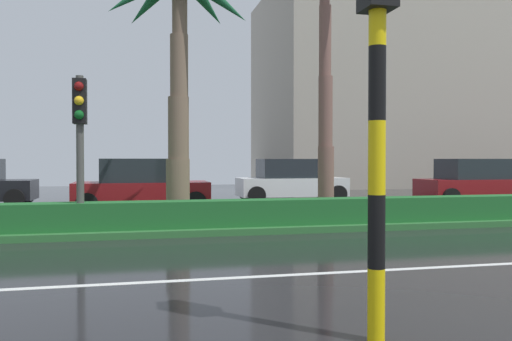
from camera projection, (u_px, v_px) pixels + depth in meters
The scene contains 7 objects.
palm_tree_centre_right at pixel (180, 14), 13.07m from camera, with size 3.82×4.00×6.77m.
traffic_signal_median_right at pixel (80, 124), 11.12m from camera, with size 0.28×0.43×3.33m.
traffic_signal_foreground at pixel (376, 37), 4.76m from camera, with size 0.28×0.43×4.07m.
car_in_traffic_third at pixel (141, 186), 16.99m from camera, with size 4.30×2.02×1.72m.
car_in_traffic_fourth at pixel (290, 181), 20.98m from camera, with size 4.30×2.02×1.72m.
car_in_traffic_fifth at pixel (475, 182), 19.70m from camera, with size 4.30×2.02×1.72m.
building_far_right at pixel (372, 92), 35.31m from camera, with size 14.38×10.82×12.65m.
Camera 1 is at (5.96, -5.24, 1.67)m, focal length 36.59 mm.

